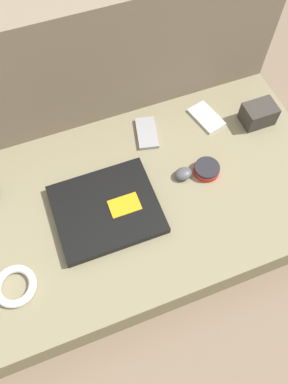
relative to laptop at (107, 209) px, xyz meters
name	(u,v)px	position (x,y,z in m)	size (l,w,h in m)	color
ground_plane	(144,216)	(0.12, 0.01, -0.17)	(8.00, 8.00, 0.00)	#7A6651
couch_seat	(144,206)	(0.12, 0.01, -0.09)	(1.16, 0.65, 0.16)	#847A5B
couch_backrest	(98,69)	(0.12, 0.43, 0.11)	(1.16, 0.20, 0.57)	#7F705B
laptop	(107,209)	(0.00, 0.00, 0.00)	(0.31, 0.26, 0.03)	black
computer_mouse	(183,174)	(0.26, 0.03, 0.00)	(0.06, 0.05, 0.03)	#4C4C51
speaker_puck	(207,169)	(0.34, 0.02, 0.00)	(0.08, 0.08, 0.03)	red
phone_silver	(147,133)	(0.21, 0.22, -0.01)	(0.09, 0.14, 0.01)	#99999E
phone_black	(206,117)	(0.43, 0.21, -0.01)	(0.10, 0.14, 0.01)	silver
camera_pouch	(259,114)	(0.58, 0.14, 0.02)	(0.11, 0.08, 0.07)	#38332D
cable_coil	(15,286)	(-0.30, -0.13, 0.00)	(0.12, 0.12, 0.02)	white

